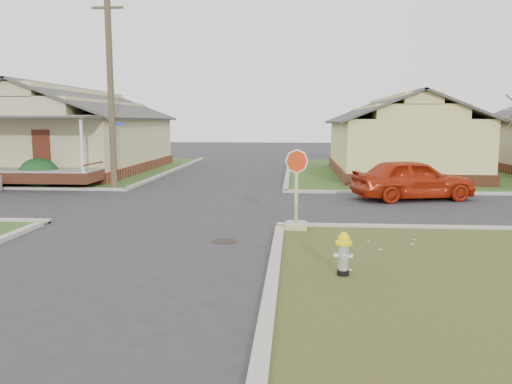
# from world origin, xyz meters

# --- Properties ---
(ground) EXTENTS (120.00, 120.00, 0.00)m
(ground) POSITION_xyz_m (0.00, 0.00, 0.00)
(ground) COLOR #2A2A2D
(ground) RESTS_ON ground
(verge_far_left) EXTENTS (19.00, 19.00, 0.05)m
(verge_far_left) POSITION_xyz_m (-13.00, 18.00, 0.03)
(verge_far_left) COLOR #2C4819
(verge_far_left) RESTS_ON ground
(curbs) EXTENTS (80.00, 40.00, 0.12)m
(curbs) POSITION_xyz_m (0.00, 5.00, 0.00)
(curbs) COLOR #A4A194
(curbs) RESTS_ON ground
(manhole) EXTENTS (0.64, 0.64, 0.01)m
(manhole) POSITION_xyz_m (2.20, -0.50, 0.01)
(manhole) COLOR black
(manhole) RESTS_ON ground
(corner_house) EXTENTS (10.10, 15.50, 5.30)m
(corner_house) POSITION_xyz_m (-10.00, 16.68, 2.28)
(corner_house) COLOR brown
(corner_house) RESTS_ON ground
(side_house_yellow) EXTENTS (7.60, 11.60, 4.70)m
(side_house_yellow) POSITION_xyz_m (10.00, 16.50, 2.19)
(side_house_yellow) COLOR brown
(side_house_yellow) RESTS_ON ground
(utility_pole) EXTENTS (1.80, 0.28, 9.00)m
(utility_pole) POSITION_xyz_m (-4.20, 8.90, 4.66)
(utility_pole) COLOR #3B3222
(utility_pole) RESTS_ON ground
(fire_hydrant) EXTENTS (0.33, 0.33, 0.89)m
(fire_hydrant) POSITION_xyz_m (5.00, -3.31, 0.54)
(fire_hydrant) COLOR black
(fire_hydrant) RESTS_ON ground
(stop_sign) EXTENTS (0.65, 0.63, 2.29)m
(stop_sign) POSITION_xyz_m (4.06, 0.99, 0.54)
(stop_sign) COLOR tan
(stop_sign) RESTS_ON ground
(red_sedan) EXTENTS (5.12, 3.04, 1.63)m
(red_sedan) POSITION_xyz_m (8.71, 7.08, 0.82)
(red_sedan) COLOR #A7230B
(red_sedan) RESTS_ON ground
(hedge_right) EXTENTS (1.64, 1.34, 1.25)m
(hedge_right) POSITION_xyz_m (-8.08, 9.49, 0.67)
(hedge_right) COLOR #163D18
(hedge_right) RESTS_ON verge_far_left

